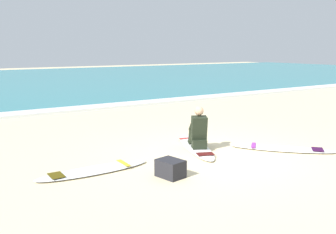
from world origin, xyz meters
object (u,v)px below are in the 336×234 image
(beach_bag, at_px, (170,168))
(surfboard_main, at_px, (196,146))
(surfboard_spare_far, at_px, (283,148))
(surfboard_spare_near, at_px, (94,170))
(surfer_seated, at_px, (198,131))

(beach_bag, bearing_deg, surfboard_main, 40.48)
(surfboard_main, bearing_deg, surfboard_spare_far, -38.22)
(surfboard_spare_far, distance_m, beach_bag, 3.17)
(surfboard_spare_near, height_order, beach_bag, beach_bag)
(surfboard_main, xyz_separation_m, surfboard_spare_near, (-2.67, -0.35, 0.00))
(surfboard_main, xyz_separation_m, surfer_seated, (-0.05, -0.16, 0.40))
(beach_bag, bearing_deg, surfboard_spare_near, 136.83)
(surfboard_spare_near, xyz_separation_m, beach_bag, (1.08, -1.01, 0.12))
(surfboard_spare_near, bearing_deg, surfboard_spare_far, -11.77)
(surfboard_main, distance_m, surfboard_spare_far, 2.00)
(surfboard_main, bearing_deg, surfboard_spare_near, -172.46)
(beach_bag, bearing_deg, surfboard_spare_far, 2.25)
(surfer_seated, relative_size, beach_bag, 1.97)
(surfboard_spare_near, bearing_deg, beach_bag, -43.17)
(beach_bag, bearing_deg, surfer_seated, 37.92)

